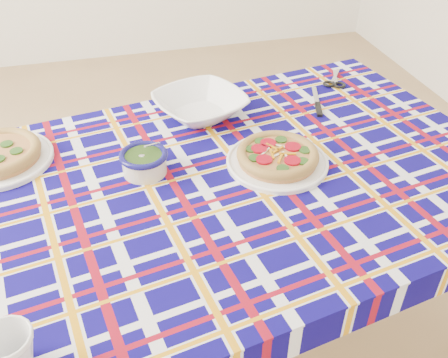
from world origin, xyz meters
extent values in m
plane|color=#95754D|center=(0.00, 0.00, 0.00)|extent=(4.00, 4.00, 0.00)
cube|color=brown|center=(0.28, -0.48, 0.66)|extent=(1.59, 1.14, 0.04)
cylinder|color=brown|center=(0.87, 0.02, 0.32)|extent=(0.05, 0.05, 0.65)
imported|color=white|center=(0.29, -0.17, 0.72)|extent=(0.33, 0.33, 0.06)
imported|color=white|center=(-0.18, -0.91, 0.73)|extent=(0.10, 0.10, 0.08)
camera|label=1|loc=(0.03, -1.45, 1.43)|focal=40.00mm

